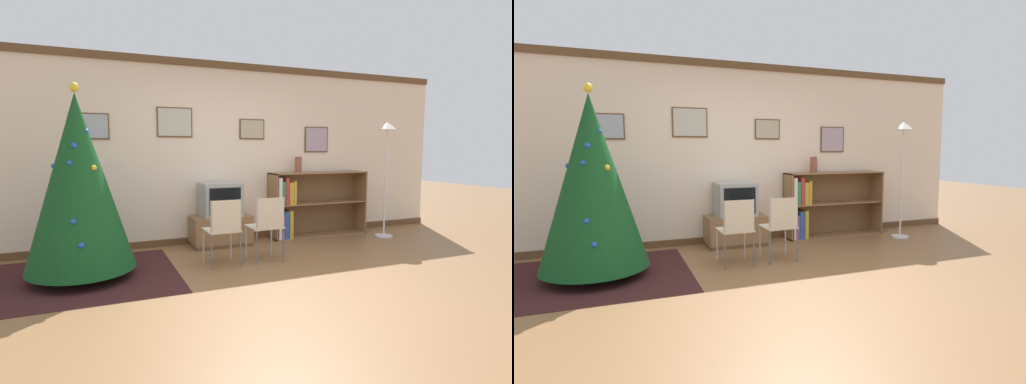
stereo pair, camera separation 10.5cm
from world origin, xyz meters
TOP-DOWN VIEW (x-y plane):
  - ground_plane at (0.00, 0.00)m, footprint 24.00×24.00m
  - wall_back at (-0.00, 2.23)m, footprint 8.15×0.11m
  - area_rug at (-1.88, 1.07)m, footprint 2.02×1.84m
  - christmas_tree at (-1.88, 1.07)m, footprint 1.14×1.14m
  - tv_console at (-0.02, 1.92)m, footprint 0.86×0.48m
  - television at (-0.02, 1.92)m, footprint 0.56×0.46m
  - folding_chair_left at (-0.30, 0.89)m, footprint 0.40×0.40m
  - folding_chair_right at (0.27, 0.89)m, footprint 0.40×0.40m
  - bookshelf at (1.40, 2.00)m, footprint 1.67×0.36m
  - vase at (1.32, 2.03)m, footprint 0.11×0.11m
  - standing_lamp at (2.59, 1.47)m, footprint 0.28×0.28m

SIDE VIEW (x-z plane):
  - ground_plane at x=0.00m, z-range 0.00..0.00m
  - area_rug at x=-1.88m, z-range 0.00..0.01m
  - tv_console at x=-0.02m, z-range 0.00..0.44m
  - folding_chair_left at x=-0.30m, z-range 0.06..0.88m
  - folding_chair_right at x=0.27m, z-range 0.06..0.88m
  - bookshelf at x=1.40m, z-range 0.00..1.04m
  - television at x=-0.02m, z-range 0.44..0.93m
  - christmas_tree at x=-1.88m, z-range 0.00..2.11m
  - vase at x=1.32m, z-range 1.04..1.30m
  - wall_back at x=0.00m, z-range 0.00..2.70m
  - standing_lamp at x=2.59m, z-range 0.49..2.33m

